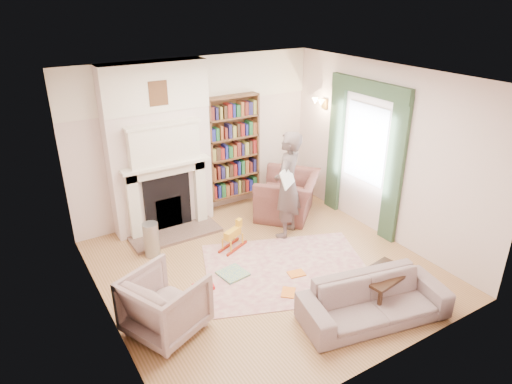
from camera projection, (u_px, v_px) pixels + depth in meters
floor at (265, 268)px, 6.79m from camera, size 4.50×4.50×0.00m
ceiling at (267, 78)px, 5.64m from camera, size 4.50×4.50×0.00m
wall_back at (196, 139)px, 7.97m from camera, size 4.50×0.00×4.50m
wall_front at (389, 258)px, 4.47m from camera, size 4.50×0.00×4.50m
wall_left at (98, 222)px, 5.14m from camera, size 0.00×4.50×4.50m
wall_right at (384, 153)px, 7.29m from camera, size 0.00×4.50×4.50m
fireplace at (160, 150)px, 7.46m from camera, size 1.70×0.58×2.80m
bookcase at (233, 147)px, 8.27m from camera, size 1.00×0.24×1.85m
window at (366, 144)px, 7.57m from camera, size 0.02×0.90×1.30m
curtain_left at (394, 171)px, 7.11m from camera, size 0.07×0.32×2.40m
curtain_right at (335, 147)px, 8.20m from camera, size 0.07×0.32×2.40m
pelmet at (370, 88)px, 7.17m from camera, size 0.09×1.70×0.24m
wall_sconce at (316, 105)px, 8.15m from camera, size 0.20×0.24×0.24m
rug at (287, 269)px, 6.75m from camera, size 2.87×2.55×0.01m
armchair_reading at (288, 195)px, 8.26m from camera, size 1.55×1.54×0.76m
armchair_left at (165, 304)px, 5.42m from camera, size 1.11×1.10×0.77m
sofa at (374, 301)px, 5.66m from camera, size 1.97×1.10×0.54m
man_reading at (287, 185)px, 7.37m from camera, size 0.78×0.73×1.80m
newspaper at (287, 177)px, 7.05m from camera, size 0.40×0.33×0.28m
coffee_table at (381, 287)px, 5.98m from camera, size 0.76×0.55×0.45m
paraffin_heater at (151, 240)px, 7.02m from camera, size 0.29×0.29×0.55m
rocking_horse at (233, 236)px, 7.21m from camera, size 0.56×0.40×0.45m
board_game at (233, 274)px, 6.61m from camera, size 0.42×0.42×0.03m
game_box_lid at (203, 287)px, 6.31m from camera, size 0.31×0.23×0.05m
comic_annuals at (292, 283)px, 6.42m from camera, size 0.64×0.57×0.02m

